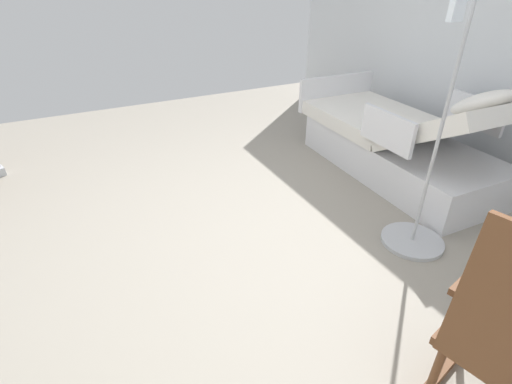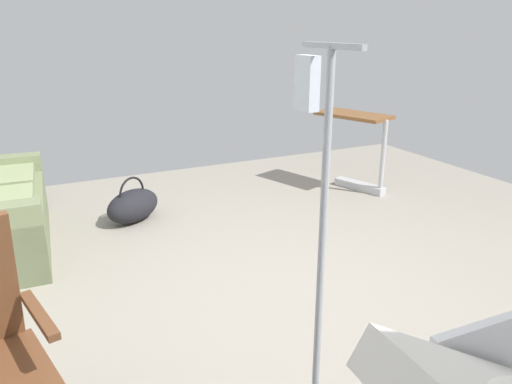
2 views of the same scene
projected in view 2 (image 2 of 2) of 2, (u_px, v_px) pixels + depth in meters
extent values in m
plane|color=gray|center=(318.00, 295.00, 3.27)|extent=(6.75, 6.75, 0.00)
cube|color=silver|center=(490.00, 353.00, 1.71)|extent=(0.06, 0.56, 0.28)
cylinder|color=brown|center=(30.00, 379.00, 2.13)|extent=(0.04, 0.04, 0.40)
cube|color=brown|center=(39.00, 315.00, 1.87)|extent=(0.39, 0.13, 0.03)
cube|color=#B2B5BA|center=(360.00, 186.00, 5.40)|extent=(0.61, 0.31, 0.08)
cylinder|color=black|center=(380.00, 192.00, 5.23)|extent=(0.07, 0.07, 0.06)
cylinder|color=black|center=(340.00, 182.00, 5.58)|extent=(0.07, 0.07, 0.06)
cylinder|color=#B2B5BA|center=(383.00, 155.00, 5.10)|extent=(0.05, 0.05, 0.74)
cube|color=brown|center=(354.00, 115.00, 5.24)|extent=(0.89, 0.64, 0.04)
ellipsoid|color=black|center=(133.00, 206.00, 4.49)|extent=(0.57, 0.64, 0.30)
torus|color=black|center=(132.00, 193.00, 4.45)|extent=(0.18, 0.27, 0.30)
cylinder|color=#B2B5BA|center=(319.00, 313.00, 1.55)|extent=(0.02, 0.02, 1.65)
cube|color=#B2B5BA|center=(332.00, 46.00, 1.29)|extent=(0.28, 0.02, 0.02)
cube|color=white|center=(307.00, 83.00, 1.42)|extent=(0.09, 0.04, 0.16)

